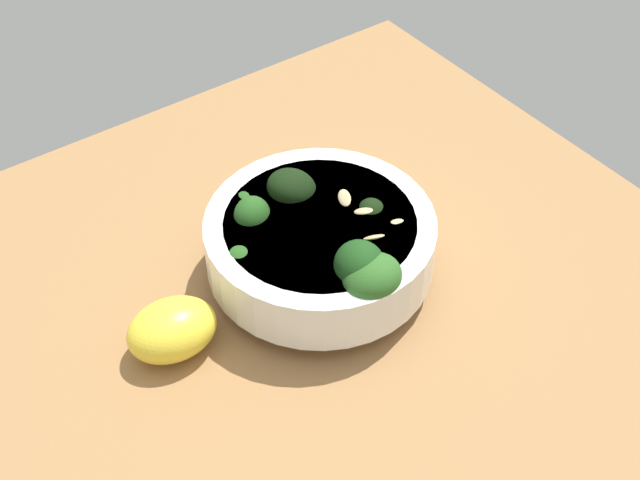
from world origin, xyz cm
name	(u,v)px	position (x,y,z in cm)	size (l,w,h in cm)	color
ground_plane	(323,352)	(0.00, 0.00, -1.65)	(67.26, 67.26, 3.30)	#996D42
bowl_of_broccoli	(320,243)	(5.37, -3.62, 3.95)	(18.62, 18.15, 8.73)	white
lemon_wedge	(172,330)	(5.85, 9.58, 2.13)	(6.86, 5.25, 4.26)	yellow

